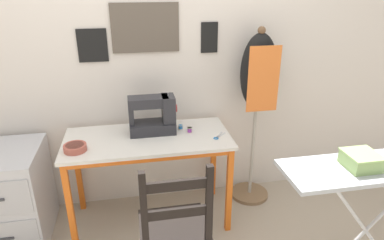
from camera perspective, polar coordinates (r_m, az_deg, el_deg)
wall_back at (r=2.63m, az=-8.51°, el=11.50°), size 10.00×0.07×2.55m
sewing_table at (r=2.50m, az=-7.26°, el=-4.76°), size 1.18×0.55×0.71m
sewing_machine at (r=2.50m, az=-6.23°, el=0.73°), size 0.35×0.18×0.30m
fabric_bowl at (r=2.39m, az=-18.91°, el=-4.37°), size 0.15×0.15×0.04m
scissors at (r=2.46m, az=4.34°, el=-2.80°), size 0.11×0.12×0.01m
thread_spool_near_machine at (r=2.58m, az=-1.93°, el=-1.17°), size 0.04×0.04×0.03m
thread_spool_mid_table at (r=2.52m, az=-0.41°, el=-1.68°), size 0.04×0.04×0.04m
wooden_chair at (r=2.08m, az=-2.92°, el=-17.89°), size 0.40×0.38×0.91m
filing_cabinet at (r=2.80m, az=-27.58°, el=-10.97°), size 0.44×0.57×0.69m
dress_form at (r=2.69m, az=10.90°, el=5.85°), size 0.32×0.32×1.45m
ironing_board at (r=2.11m, az=28.81°, el=-7.72°), size 1.08×0.32×0.86m
storage_box at (r=1.99m, az=26.36°, el=-6.04°), size 0.17×0.17×0.08m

